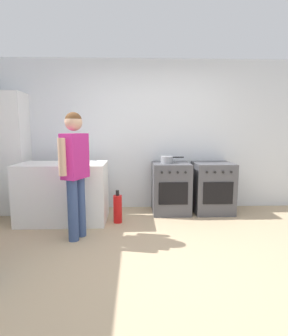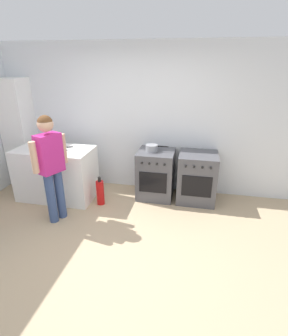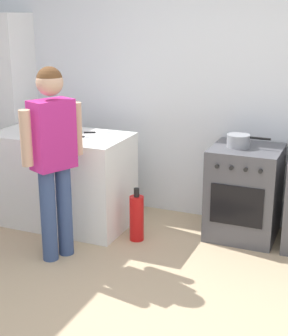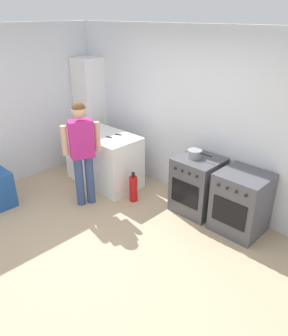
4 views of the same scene
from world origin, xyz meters
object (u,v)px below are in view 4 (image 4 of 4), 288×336
(knife_chef, at_px, (113,138))
(pot, at_px, (195,154))
(larder_cabinet, at_px, (90,111))
(oven_right, at_px, (241,202))
(person, at_px, (82,146))
(knife_carving, at_px, (124,135))
(oven_left, at_px, (197,185))
(fire_extinguisher, at_px, (133,189))

(knife_chef, bearing_deg, pot, 16.39)
(larder_cabinet, bearing_deg, pot, -2.59)
(pot, distance_m, knife_chef, 1.38)
(oven_right, distance_m, person, 2.38)
(knife_chef, height_order, person, person)
(knife_carving, bearing_deg, oven_left, 7.85)
(larder_cabinet, bearing_deg, oven_left, -2.20)
(knife_carving, height_order, fire_extinguisher, knife_carving)
(knife_carving, bearing_deg, pot, 7.66)
(oven_right, relative_size, fire_extinguisher, 1.70)
(pot, relative_size, fire_extinguisher, 0.77)
(pot, bearing_deg, knife_carving, -172.34)
(knife_chef, relative_size, fire_extinguisher, 0.62)
(knife_carving, xyz_separation_m, knife_chef, (-0.02, -0.21, 0.00))
(oven_left, height_order, knife_carving, knife_carving)
(person, height_order, larder_cabinet, larder_cabinet)
(pot, height_order, fire_extinguisher, pot)
(oven_right, xyz_separation_m, knife_chef, (-2.11, -0.40, 0.48))
(oven_left, distance_m, knife_carving, 1.47)
(person, relative_size, fire_extinguisher, 3.22)
(oven_left, distance_m, person, 1.79)
(oven_right, height_order, larder_cabinet, larder_cabinet)
(knife_chef, bearing_deg, knife_carving, 85.93)
(oven_right, height_order, pot, pot)
(oven_right, height_order, person, person)
(person, bearing_deg, knife_carving, 91.63)
(oven_right, relative_size, person, 0.53)
(pot, bearing_deg, oven_right, 1.06)
(pot, relative_size, knife_carving, 1.25)
(knife_carving, relative_size, knife_chef, 0.99)
(knife_carving, relative_size, larder_cabinet, 0.15)
(oven_left, relative_size, pot, 2.20)
(fire_extinguisher, bearing_deg, pot, 30.20)
(oven_right, bearing_deg, knife_carving, -174.81)
(knife_carving, bearing_deg, larder_cabinet, 167.06)
(fire_extinguisher, bearing_deg, knife_carving, 150.50)
(pot, distance_m, fire_extinguisher, 1.15)
(person, bearing_deg, pot, 38.81)
(larder_cabinet, bearing_deg, knife_carving, -12.94)
(fire_extinguisher, bearing_deg, larder_cabinet, 161.95)
(fire_extinguisher, xyz_separation_m, larder_cabinet, (-1.78, 0.58, 0.78))
(knife_chef, relative_size, person, 0.19)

